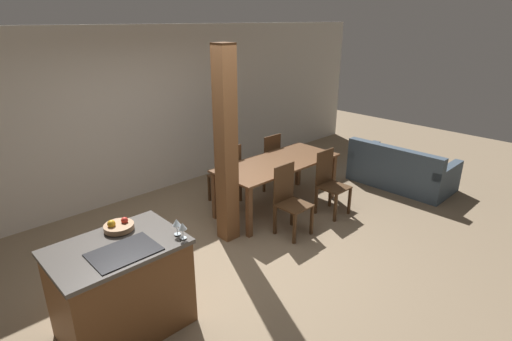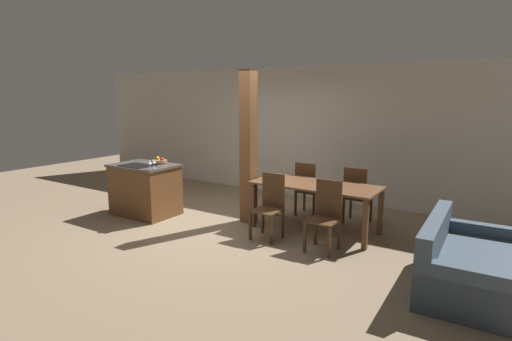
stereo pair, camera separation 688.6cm
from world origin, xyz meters
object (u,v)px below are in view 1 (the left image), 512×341
object	(u,v)px
fruit_bowl	(119,226)
dining_chair_near_right	(330,182)
dining_table	(277,168)
dining_chair_far_left	(228,174)
dining_chair_near_left	(290,199)
couch	(401,171)
wine_glass_near	(182,226)
wine_glass_middle	(177,223)
dining_chair_far_right	(268,161)
kitchen_island	(122,288)
timber_post	(226,148)

from	to	relation	value
fruit_bowl	dining_chair_near_right	bearing A→B (deg)	-1.05
dining_table	dining_chair_far_left	distance (m)	0.81
dining_chair_near_left	couch	bearing A→B (deg)	-5.03
wine_glass_near	dining_table	bearing A→B (deg)	25.15
fruit_bowl	wine_glass_middle	world-z (taller)	wine_glass_middle
wine_glass_middle	dining_chair_far_right	distance (m)	3.40
wine_glass_near	dining_chair_near_left	world-z (taller)	wine_glass_near
dining_table	dining_chair_far_left	world-z (taller)	dining_chair_far_left
dining_chair_near_right	couch	world-z (taller)	dining_chair_near_right
wine_glass_near	dining_chair_far_left	bearing A→B (deg)	42.03
fruit_bowl	dining_chair_far_left	size ratio (longest dim) A/B	0.29
dining_table	couch	size ratio (longest dim) A/B	1.17
fruit_bowl	dining_chair_near_right	distance (m)	3.27
kitchen_island	couch	xyz separation A→B (m)	(5.16, -0.06, -0.20)
dining_chair_far_left	kitchen_island	bearing A→B (deg)	30.76
fruit_bowl	dining_table	size ratio (longest dim) A/B	0.14
kitchen_island	dining_chair_far_right	distance (m)	3.69
wine_glass_near	wine_glass_middle	bearing A→B (deg)	90.00
dining_chair_near_left	fruit_bowl	bearing A→B (deg)	178.56
dining_table	timber_post	xyz separation A→B (m)	(-1.14, -0.18, 0.60)
dining_chair_near_right	couch	bearing A→B (deg)	-7.54
wine_glass_middle	dining_chair_near_right	world-z (taller)	wine_glass_middle
timber_post	couch	bearing A→B (deg)	-11.88
dining_chair_far_right	couch	world-z (taller)	dining_chair_far_right
wine_glass_near	dining_table	world-z (taller)	wine_glass_near
wine_glass_near	wine_glass_middle	xyz separation A→B (m)	(0.00, 0.09, 0.00)
wine_glass_middle	couch	bearing A→B (deg)	2.01
dining_chair_far_left	couch	distance (m)	3.09
dining_chair_near_right	dining_chair_far_right	world-z (taller)	same
wine_glass_near	couch	distance (m)	4.74
dining_chair_near_left	dining_chair_far_left	world-z (taller)	same
timber_post	dining_table	bearing A→B (deg)	9.13
wine_glass_near	timber_post	bearing A→B (deg)	36.44
couch	timber_post	size ratio (longest dim) A/B	0.67
couch	dining_chair_near_right	bearing A→B (deg)	81.39
fruit_bowl	dining_chair_near_left	world-z (taller)	fruit_bowl
dining_chair_near_right	dining_chair_far_right	size ratio (longest dim) A/B	1.00
kitchen_island	dining_chair_near_right	bearing A→B (deg)	2.94
dining_chair_near_right	couch	xyz separation A→B (m)	(1.77, -0.23, -0.24)
dining_chair_near_left	dining_chair_near_right	distance (m)	0.89
dining_chair_near_right	dining_chair_far_right	xyz separation A→B (m)	(0.00, 1.31, 0.00)
dining_chair_near_left	dining_chair_far_left	size ratio (longest dim) A/B	1.00
dining_table	dining_chair_near_right	bearing A→B (deg)	-55.74
couch	wine_glass_middle	bearing A→B (deg)	90.94
timber_post	dining_chair_far_left	bearing A→B (deg)	50.42
fruit_bowl	wine_glass_middle	bearing A→B (deg)	-52.68
dining_chair_near_right	timber_post	size ratio (longest dim) A/B	0.38
fruit_bowl	wine_glass_near	xyz separation A→B (m)	(0.35, -0.55, 0.09)
kitchen_island	dining_chair_near_right	size ratio (longest dim) A/B	1.18
dining_chair_far_right	timber_post	world-z (taller)	timber_post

